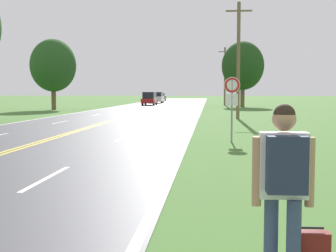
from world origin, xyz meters
TOP-DOWN VIEW (x-y plane):
  - hitchhiker_person at (7.04, 2.24)m, footprint 0.61×0.43m
  - traffic_sign at (7.15, 15.28)m, footprint 0.60×0.10m
  - utility_pole_midground at (8.27, 30.40)m, footprint 1.80×0.24m
  - utility_pole_far at (8.38, 62.50)m, footprint 1.80×0.24m
  - tree_behind_sign at (-9.69, 44.60)m, footprint 4.68×4.68m
  - tree_far_back at (10.31, 55.33)m, footprint 5.12×5.12m
  - car_red_van_approaching at (-1.93, 61.56)m, footprint 1.76×4.60m
  - car_white_suv_mid_near at (-2.20, 73.15)m, footprint 1.95×4.69m
  - car_black_sedan_mid_far at (-3.16, 86.43)m, footprint 2.04×4.71m

SIDE VIEW (x-z plane):
  - car_black_sedan_mid_far at x=-3.16m, z-range 0.01..1.61m
  - car_white_suv_mid_near at x=-2.20m, z-range 0.04..1.84m
  - car_red_van_approaching at x=-1.93m, z-range 0.04..1.86m
  - hitchhiker_person at x=7.04m, z-range 0.20..1.98m
  - traffic_sign at x=7.15m, z-range 0.62..3.06m
  - utility_pole_far at x=8.38m, z-range 0.15..8.07m
  - utility_pole_midground at x=8.27m, z-range 0.15..8.15m
  - tree_behind_sign at x=-9.69m, z-range 0.92..8.18m
  - tree_far_back at x=10.31m, z-range 1.02..8.98m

